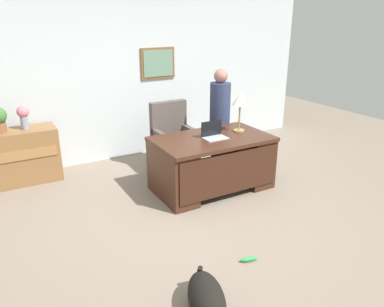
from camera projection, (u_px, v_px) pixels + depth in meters
name	position (u px, v px, depth m)	size (l,w,h in m)	color
ground_plane	(210.00, 216.00, 4.64)	(12.00, 12.00, 0.00)	gray
back_wall	(129.00, 78.00, 6.29)	(7.00, 0.16, 2.70)	silver
desk	(213.00, 162.00, 5.24)	(1.60, 0.96, 0.76)	#422316
credenza	(3.00, 159.00, 5.36)	(1.53, 0.50, 0.80)	olive
armchair	(173.00, 140.00, 5.91)	(0.60, 0.59, 1.08)	#564C47
person_standing	(220.00, 119.00, 5.89)	(0.32, 0.32, 1.59)	#262323
dog_lying	(207.00, 302.00, 3.04)	(0.49, 0.77, 0.30)	black
laptop	(214.00, 134.00, 5.11)	(0.32, 0.22, 0.22)	#B2B5BA
desk_lamp	(240.00, 101.00, 5.26)	(0.22, 0.22, 0.57)	#9E8447
vase_with_flowers	(23.00, 115.00, 5.32)	(0.17, 0.17, 0.34)	#8895AD
dog_toy_bone	(249.00, 259.00, 3.78)	(0.19, 0.05, 0.05)	green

